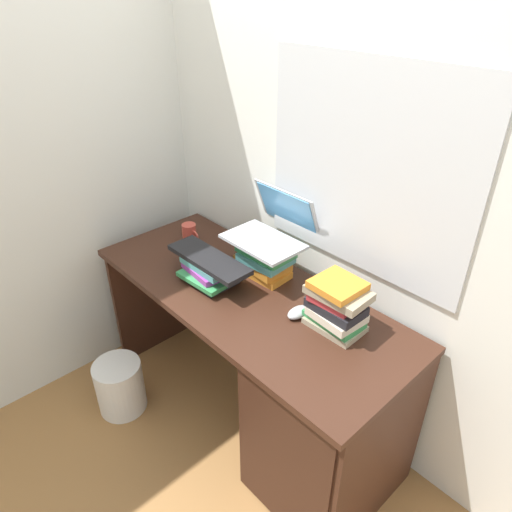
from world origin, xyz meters
The scene contains 12 objects.
ground_plane centered at (0.00, 0.00, 0.00)m, with size 6.00×6.00×0.00m, color olive.
wall_back centered at (0.00, 0.35, 1.30)m, with size 6.00×0.06×2.60m.
wall_left centered at (-0.89, 0.00, 1.30)m, with size 0.05×6.00×2.60m, color silver.
desk centered at (0.39, -0.02, 0.41)m, with size 1.52×0.61×0.74m.
book_stack_tall centered at (-0.05, 0.15, 0.82)m, with size 0.26×0.19×0.16m.
book_stack_keyboard_riser centered at (-0.18, -0.06, 0.79)m, with size 0.25×0.20×0.10m.
book_stack_side centered at (0.41, 0.09, 0.85)m, with size 0.24×0.17×0.21m.
laptop centered at (-0.05, 0.21, 0.96)m, with size 0.34×0.30×0.22m.
keyboard centered at (-0.17, -0.06, 0.85)m, with size 0.42×0.14×0.02m, color black.
computer_mouse centered at (0.26, 0.04, 0.76)m, with size 0.06×0.10×0.04m, color #A5A8AD.
mug centered at (-0.52, 0.08, 0.79)m, with size 0.11×0.07×0.10m.
wastebasket centered at (-0.45, -0.45, 0.14)m, with size 0.24×0.24×0.28m, color silver.
Camera 1 is at (1.23, -1.08, 1.92)m, focal length 32.86 mm.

